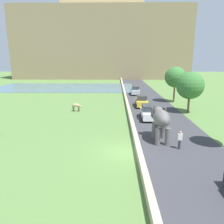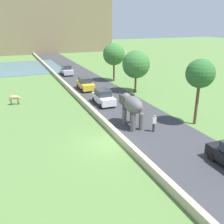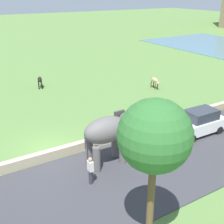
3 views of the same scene
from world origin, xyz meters
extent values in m
plane|color=#567A3D|center=(0.00, 0.00, 0.00)|extent=(220.00, 220.00, 0.00)
ellipsoid|color=#605B5B|center=(3.42, 2.25, 2.24)|extent=(1.44, 2.72, 1.50)
cylinder|color=#605B5B|center=(2.99, 3.12, 0.80)|extent=(0.44, 0.44, 1.60)
cylinder|color=#605B5B|center=(3.83, 3.13, 0.80)|extent=(0.44, 0.44, 1.60)
cylinder|color=#605B5B|center=(3.02, 1.37, 0.80)|extent=(0.44, 0.44, 1.60)
cylinder|color=#605B5B|center=(3.86, 1.38, 0.80)|extent=(0.44, 0.44, 1.60)
ellipsoid|color=#605B5B|center=(3.41, 3.67, 2.42)|extent=(1.01, 0.91, 1.10)
cube|color=#484444|center=(2.81, 3.53, 2.46)|extent=(0.13, 0.70, 0.90)
cube|color=#484444|center=(4.01, 3.54, 2.46)|extent=(0.13, 0.70, 0.90)
cylinder|color=#605B5B|center=(3.40, 4.14, 1.54)|extent=(0.28, 0.28, 1.50)
cone|color=silver|center=(3.18, 4.07, 1.99)|extent=(0.13, 0.56, 0.17)
cone|color=silver|center=(3.62, 4.08, 1.99)|extent=(0.13, 0.56, 0.17)
cylinder|color=#484444|center=(3.44, 0.93, 1.89)|extent=(0.08, 0.08, 0.90)
cylinder|color=#33333D|center=(4.68, 0.58, 0.42)|extent=(0.22, 0.22, 0.85)
cube|color=silver|center=(4.68, 0.58, 1.13)|extent=(0.36, 0.22, 0.56)
sphere|color=tan|center=(4.68, 0.58, 1.52)|extent=(0.22, 0.22, 0.22)
cube|color=white|center=(3.42, 9.72, 0.70)|extent=(1.77, 4.03, 0.80)
cube|color=#2D333D|center=(3.43, 9.92, 1.45)|extent=(1.49, 2.23, 0.70)
cylinder|color=black|center=(4.21, 8.40, 0.30)|extent=(0.19, 0.60, 0.60)
cylinder|color=black|center=(2.59, 8.43, 0.30)|extent=(0.19, 0.60, 0.60)
cylinder|color=black|center=(4.26, 11.00, 0.30)|extent=(0.19, 0.60, 0.60)
cylinder|color=black|center=(2.64, 11.03, 0.30)|extent=(0.19, 0.60, 0.60)
ellipsoid|color=black|center=(-12.62, 3.75, 0.90)|extent=(1.18, 0.73, 0.50)
cylinder|color=black|center=(-13.03, 3.71, 0.33)|extent=(0.10, 0.10, 0.65)
cylinder|color=black|center=(-12.94, 4.00, 0.33)|extent=(0.10, 0.10, 0.65)
cylinder|color=black|center=(-12.29, 3.49, 0.33)|extent=(0.10, 0.10, 0.65)
cylinder|color=black|center=(-12.20, 3.78, 0.33)|extent=(0.10, 0.10, 0.65)
ellipsoid|color=black|center=(-13.22, 3.92, 0.75)|extent=(0.45, 0.34, 0.26)
cone|color=beige|center=(-13.25, 3.84, 0.92)|extent=(0.04, 0.04, 0.12)
cone|color=beige|center=(-13.20, 4.01, 0.92)|extent=(0.04, 0.04, 0.12)
cylinder|color=black|center=(-12.10, 3.59, 0.70)|extent=(0.04, 0.04, 0.45)
ellipsoid|color=tan|center=(-6.31, 13.71, 0.90)|extent=(1.14, 0.57, 0.50)
cylinder|color=#493D2C|center=(-5.91, 13.82, 0.33)|extent=(0.10, 0.10, 0.65)
cylinder|color=#493D2C|center=(-5.95, 13.51, 0.33)|extent=(0.10, 0.10, 0.65)
cylinder|color=#493D2C|center=(-6.67, 13.91, 0.33)|extent=(0.10, 0.10, 0.65)
cylinder|color=#493D2C|center=(-6.71, 13.61, 0.33)|extent=(0.10, 0.10, 0.65)
ellipsoid|color=tan|center=(-5.68, 13.64, 0.75)|extent=(0.43, 0.29, 0.26)
cone|color=beige|center=(-5.67, 13.73, 0.92)|extent=(0.04, 0.04, 0.12)
cone|color=beige|center=(-5.69, 13.55, 0.92)|extent=(0.04, 0.04, 0.12)
cylinder|color=#493D2C|center=(-6.85, 13.78, 0.70)|extent=(0.04, 0.04, 0.45)
cylinder|color=brown|center=(9.36, 0.72, 1.98)|extent=(0.28, 0.28, 3.97)
sphere|color=#2D662D|center=(9.36, 0.72, 4.89)|extent=(2.64, 2.64, 2.64)
camera|label=1|loc=(-0.62, -16.17, 7.38)|focal=34.49mm
camera|label=2|loc=(-6.73, -17.08, 9.39)|focal=40.69mm
camera|label=3|loc=(16.27, -5.22, 9.53)|focal=47.45mm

